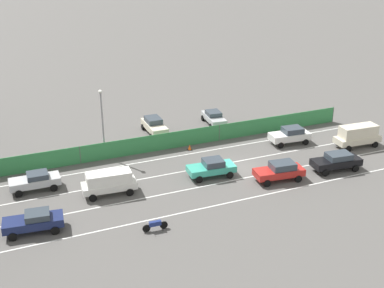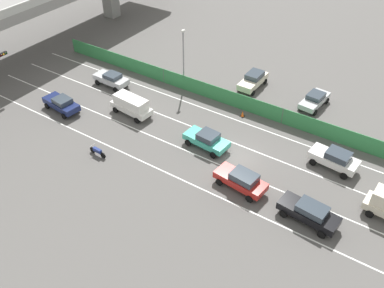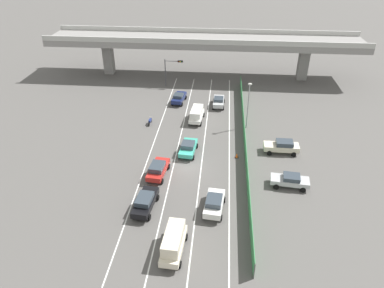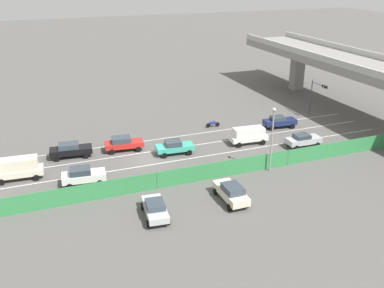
% 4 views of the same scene
% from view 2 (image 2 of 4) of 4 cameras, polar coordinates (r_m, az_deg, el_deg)
% --- Properties ---
extents(ground_plane, '(300.00, 300.00, 0.00)m').
position_cam_2_polar(ground_plane, '(37.67, 6.29, -1.89)').
color(ground_plane, '#565451').
extents(lane_line_left_edge, '(0.14, 48.38, 0.01)m').
position_cam_2_polar(lane_line_left_edge, '(36.94, -6.07, -2.84)').
color(lane_line_left_edge, silver).
rests_on(lane_line_left_edge, ground).
extents(lane_line_mid_left, '(0.14, 48.38, 0.01)m').
position_cam_2_polar(lane_line_mid_left, '(38.99, -2.94, -0.02)').
color(lane_line_mid_left, silver).
rests_on(lane_line_mid_left, ground).
extents(lane_line_mid_right, '(0.14, 48.38, 0.01)m').
position_cam_2_polar(lane_line_mid_right, '(41.23, -0.14, 2.50)').
color(lane_line_mid_right, silver).
rests_on(lane_line_mid_right, ground).
extents(lane_line_right_edge, '(0.14, 48.38, 0.01)m').
position_cam_2_polar(lane_line_right_edge, '(43.63, 2.37, 4.76)').
color(lane_line_right_edge, silver).
rests_on(lane_line_right_edge, ground).
extents(green_fence, '(0.10, 44.48, 1.78)m').
position_cam_2_polar(green_fence, '(44.62, 3.77, 6.92)').
color(green_fence, '#338447').
rests_on(green_fence, ground).
extents(car_sedan_white, '(2.35, 4.39, 1.76)m').
position_cam_2_polar(car_sedan_white, '(38.01, 19.29, -1.92)').
color(car_sedan_white, white).
rests_on(car_sedan_white, ground).
extents(car_sedan_red, '(2.37, 4.62, 1.69)m').
position_cam_2_polar(car_sedan_red, '(34.19, 6.91, -4.97)').
color(car_sedan_red, red).
rests_on(car_sedan_red, ground).
extents(car_van_white, '(2.25, 4.69, 2.02)m').
position_cam_2_polar(car_van_white, '(42.83, -8.48, 5.46)').
color(car_van_white, silver).
rests_on(car_van_white, ground).
extents(car_taxi_teal, '(2.34, 4.46, 1.63)m').
position_cam_2_polar(car_taxi_teal, '(38.12, 2.08, 0.66)').
color(car_taxi_teal, teal).
rests_on(car_taxi_teal, ground).
extents(car_sedan_navy, '(2.34, 4.52, 1.58)m').
position_cam_2_polar(car_sedan_navy, '(45.21, -17.74, 5.42)').
color(car_sedan_navy, navy).
rests_on(car_sedan_navy, ground).
extents(car_sedan_black, '(2.34, 4.80, 1.67)m').
position_cam_2_polar(car_sedan_black, '(32.73, 16.05, -9.12)').
color(car_sedan_black, black).
rests_on(car_sedan_black, ground).
extents(car_sedan_silver, '(2.00, 4.28, 1.57)m').
position_cam_2_polar(car_sedan_silver, '(48.34, -11.18, 8.92)').
color(car_sedan_silver, '#B7BABC').
rests_on(car_sedan_silver, ground).
extents(motorcycle, '(0.60, 1.95, 0.93)m').
position_cam_2_polar(motorcycle, '(38.40, -13.05, -1.00)').
color(motorcycle, black).
rests_on(motorcycle, ground).
extents(parked_wagon_silver, '(4.45, 2.31, 1.51)m').
position_cam_2_polar(parked_wagon_silver, '(45.67, 16.75, 5.97)').
color(parked_wagon_silver, '#B2B5B7').
rests_on(parked_wagon_silver, ground).
extents(parked_sedan_cream, '(4.56, 2.02, 1.73)m').
position_cam_2_polar(parked_sedan_cream, '(47.61, 8.53, 8.85)').
color(parked_sedan_cream, beige).
rests_on(parked_sedan_cream, ground).
extents(street_lamp, '(0.60, 0.36, 6.94)m').
position_cam_2_polar(street_lamp, '(45.60, -1.21, 12.54)').
color(street_lamp, gray).
rests_on(street_lamp, ground).
extents(traffic_cone, '(0.47, 0.47, 0.63)m').
position_cam_2_polar(traffic_cone, '(42.81, 7.07, 4.18)').
color(traffic_cone, orange).
rests_on(traffic_cone, ground).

